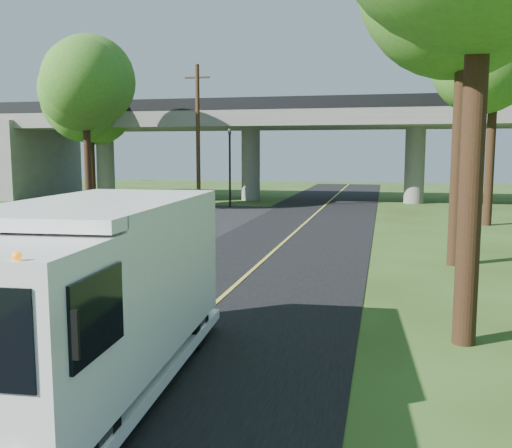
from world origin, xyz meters
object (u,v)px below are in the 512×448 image
(traffic_signal, at_px, (230,159))
(tree_right_far, at_px, (500,55))
(utility_pole, at_px, (198,137))
(pedestrian, at_px, (144,210))
(step_van, at_px, (87,292))
(tree_left_far, at_px, (91,99))
(red_sedan, at_px, (37,219))
(tree_left_lot, at_px, (87,81))

(traffic_signal, distance_m, tree_right_far, 17.18)
(utility_pole, bearing_deg, traffic_signal, 53.13)
(traffic_signal, height_order, pedestrian, traffic_signal)
(utility_pole, xyz_separation_m, tree_right_far, (16.71, -4.16, 3.71))
(step_van, relative_size, pedestrian, 3.89)
(step_van, bearing_deg, utility_pole, 101.33)
(tree_right_far, bearing_deg, tree_left_far, 162.90)
(utility_pole, relative_size, red_sedan, 1.91)
(tree_left_lot, relative_size, pedestrian, 5.76)
(tree_left_far, height_order, red_sedan, tree_left_far)
(traffic_signal, relative_size, utility_pole, 0.58)
(traffic_signal, distance_m, tree_left_far, 11.75)
(tree_right_far, height_order, tree_left_lot, tree_right_far)
(tree_left_far, bearing_deg, tree_right_far, -17.10)
(tree_left_lot, bearing_deg, tree_right_far, -4.97)
(traffic_signal, height_order, tree_left_far, tree_left_far)
(traffic_signal, relative_size, pedestrian, 2.85)
(tree_left_far, xyz_separation_m, step_van, (16.40, -30.48, -5.87))
(tree_left_lot, height_order, step_van, tree_left_lot)
(traffic_signal, bearing_deg, red_sedan, -110.17)
(tree_right_far, height_order, red_sedan, tree_right_far)
(tree_left_far, relative_size, pedestrian, 5.42)
(utility_pole, bearing_deg, step_van, -75.07)
(traffic_signal, xyz_separation_m, pedestrian, (-1.14, -11.29, -2.29))
(tree_right_far, xyz_separation_m, tree_left_lot, (-23.00, 2.00, -0.40))
(tree_left_lot, distance_m, pedestrian, 12.00)
(utility_pole, height_order, step_van, utility_pole)
(tree_left_far, distance_m, step_van, 35.11)
(tree_left_far, distance_m, pedestrian, 17.56)
(red_sedan, bearing_deg, pedestrian, -74.06)
(tree_left_far, relative_size, step_van, 1.40)
(tree_right_far, bearing_deg, step_van, -113.13)
(utility_pole, distance_m, step_van, 27.74)
(tree_right_far, height_order, tree_left_far, tree_right_far)
(tree_left_far, relative_size, red_sedan, 2.10)
(traffic_signal, height_order, step_van, traffic_signal)
(traffic_signal, xyz_separation_m, tree_right_far, (15.21, -6.16, 5.10))
(step_van, bearing_deg, tree_left_lot, 115.10)
(step_van, height_order, red_sedan, step_van)
(pedestrian, bearing_deg, red_sedan, 50.11)
(red_sedan, height_order, pedestrian, pedestrian)
(traffic_signal, height_order, red_sedan, traffic_signal)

